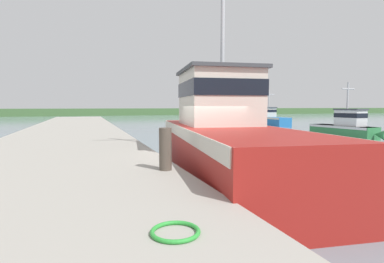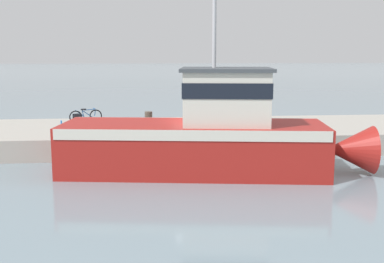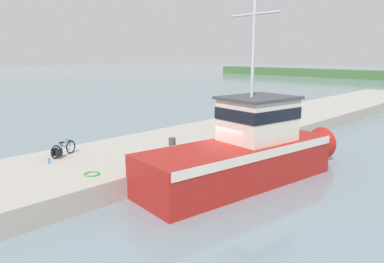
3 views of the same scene
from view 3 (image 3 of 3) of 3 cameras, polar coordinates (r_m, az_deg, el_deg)
name	(u,v)px [view 3 (image 3 of 3)]	position (r m, az deg, el deg)	size (l,w,h in m)	color
ground_plane	(232,176)	(17.94, 6.04, -6.83)	(320.00, 320.00, 0.00)	gray
dock_pier	(167,151)	(20.72, -3.79, -2.91)	(6.35, 80.00, 0.91)	#A39E93
fishing_boat_main	(248,150)	(17.04, 8.46, -2.87)	(4.37, 11.45, 8.50)	maroon
bicycle_touring	(61,150)	(18.76, -19.31, -2.69)	(0.77, 1.55, 0.70)	black
mooring_post	(172,149)	(17.10, -3.03, -2.68)	(0.31, 0.31, 1.05)	#51473D
hose_coil	(92,174)	(15.75, -15.00, -6.25)	(0.63, 0.63, 0.06)	green
water_bottle_by_bike	(49,161)	(17.85, -20.95, -4.22)	(0.07, 0.07, 0.23)	blue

